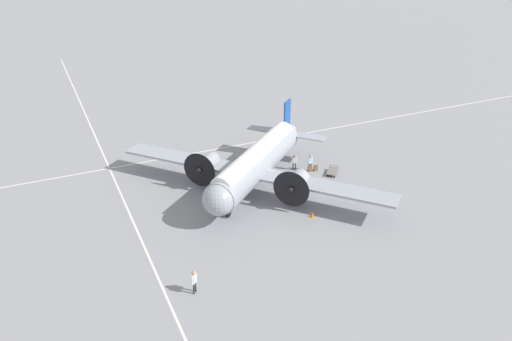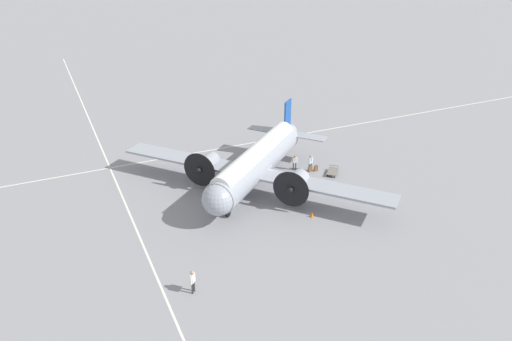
# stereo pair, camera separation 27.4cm
# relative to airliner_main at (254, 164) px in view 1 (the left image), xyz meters

# --- Properties ---
(ground_plane) EXTENTS (300.00, 300.00, 0.00)m
(ground_plane) POSITION_rel_airliner_main_xyz_m (0.36, 0.32, -2.65)
(ground_plane) COLOR gray
(apron_line_eastwest) EXTENTS (120.00, 0.16, 0.01)m
(apron_line_eastwest) POSITION_rel_airliner_main_xyz_m (0.36, 10.29, -2.64)
(apron_line_eastwest) COLOR silver
(apron_line_eastwest) RESTS_ON ground_plane
(apron_line_northsouth) EXTENTS (0.16, 120.00, 0.01)m
(apron_line_northsouth) POSITION_rel_airliner_main_xyz_m (-11.38, 0.32, -2.64)
(apron_line_northsouth) COLOR silver
(apron_line_northsouth) RESTS_ON ground_plane
(airliner_main) EXTENTS (19.22, 21.21, 6.20)m
(airliner_main) POSITION_rel_airliner_main_xyz_m (0.00, 0.00, 0.00)
(airliner_main) COLOR #9399A3
(airliner_main) RESTS_ON ground_plane
(crew_foreground) EXTENTS (0.45, 0.47, 1.77)m
(crew_foreground) POSITION_rel_airliner_main_xyz_m (-9.52, -11.42, -1.56)
(crew_foreground) COLOR #2D2D33
(crew_foreground) RESTS_ON ground_plane
(passenger_boarding) EXTENTS (0.59, 0.28, 1.75)m
(passenger_boarding) POSITION_rel_airliner_main_xyz_m (6.77, 1.36, -1.58)
(passenger_boarding) COLOR #473D2D
(passenger_boarding) RESTS_ON ground_plane
(ramp_agent) EXTENTS (0.51, 0.33, 1.64)m
(ramp_agent) POSITION_rel_airliner_main_xyz_m (5.44, 2.19, -1.64)
(ramp_agent) COLOR #2D2D33
(ramp_agent) RESTS_ON ground_plane
(suitcase_near_door) EXTENTS (0.43, 0.17, 0.63)m
(suitcase_near_door) POSITION_rel_airliner_main_xyz_m (6.68, 1.21, -2.35)
(suitcase_near_door) COLOR brown
(suitcase_near_door) RESTS_ON ground_plane
(suitcase_upright_spare) EXTENTS (0.42, 0.14, 0.63)m
(suitcase_upright_spare) POSITION_rel_airliner_main_xyz_m (7.29, 1.11, -2.35)
(suitcase_upright_spare) COLOR brown
(suitcase_upright_spare) RESTS_ON ground_plane
(baggage_cart) EXTENTS (1.85, 1.92, 0.56)m
(baggage_cart) POSITION_rel_airliner_main_xyz_m (8.44, -0.14, -2.38)
(baggage_cart) COLOR #6B665B
(baggage_cart) RESTS_ON ground_plane
(traffic_cone) EXTENTS (0.35, 0.35, 0.45)m
(traffic_cone) POSITION_rel_airliner_main_xyz_m (2.54, -6.34, -2.44)
(traffic_cone) COLOR orange
(traffic_cone) RESTS_ON ground_plane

